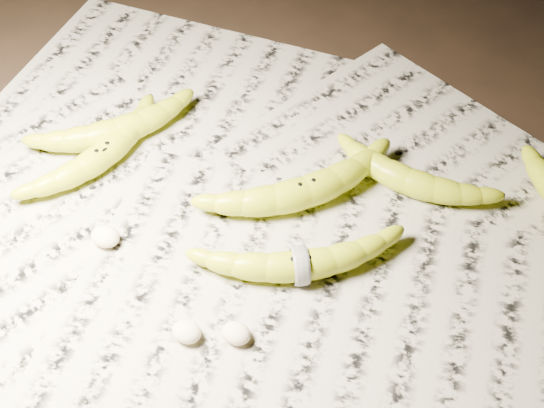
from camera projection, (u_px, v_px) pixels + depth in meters
The scene contains 11 objects.
ground at pixel (265, 244), 0.89m from camera, with size 3.00×3.00×0.00m, color black.
newspaper_patch at pixel (260, 211), 0.92m from camera, with size 0.90×0.70×0.01m, color #ABA692.
banana_left_a at pixel (102, 153), 0.95m from camera, with size 0.20×0.06×0.04m, color #B8C919, non-canonical shape.
banana_left_b at pixel (116, 129), 0.98m from camera, with size 0.20×0.06×0.04m, color #B8C919, non-canonical shape.
banana_center at pixel (306, 190), 0.91m from camera, with size 0.22×0.07×0.04m, color #B8C919, non-canonical shape.
banana_taped at pixel (300, 264), 0.84m from camera, with size 0.22×0.06×0.04m, color #B8C919, non-canonical shape.
banana_upper_a at pixel (408, 179), 0.93m from camera, with size 0.18×0.06×0.04m, color #B8C919, non-canonical shape.
measuring_tape at pixel (300, 264), 0.84m from camera, with size 0.05×0.05×0.00m, color white.
flesh_chunk_a at pixel (105, 234), 0.88m from camera, with size 0.04×0.03×0.02m, color beige.
flesh_chunk_b at pixel (186, 330), 0.79m from camera, with size 0.03×0.03×0.02m, color beige.
flesh_chunk_c at pixel (236, 331), 0.79m from camera, with size 0.03×0.03×0.02m, color beige.
Camera 1 is at (0.28, -0.48, 0.70)m, focal length 50.00 mm.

